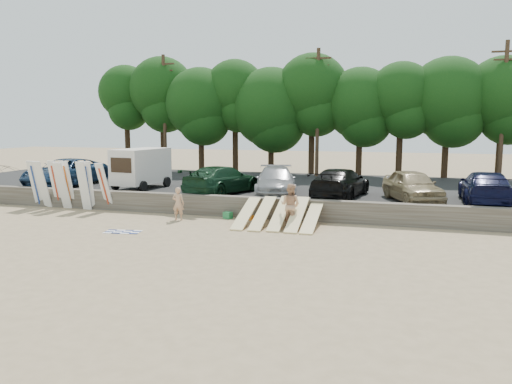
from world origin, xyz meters
TOP-DOWN VIEW (x-y plane):
  - ground at (0.00, 0.00)m, footprint 120.00×120.00m
  - seawall at (0.00, 3.00)m, footprint 44.00×0.50m
  - parking_lot at (0.00, 10.50)m, footprint 44.00×14.50m
  - treeline at (0.48, 17.51)m, footprint 33.37×6.29m
  - utility_poles at (2.00, 16.00)m, footprint 25.80×0.26m
  - box_trailer at (-6.70, 6.34)m, footprint 2.42×3.84m
  - car_0 at (-11.77, 6.12)m, footprint 2.74×5.93m
  - car_1 at (-1.41, 5.65)m, footprint 3.45×5.59m
  - car_2 at (1.57, 5.73)m, footprint 3.26×5.49m
  - car_3 at (4.90, 6.14)m, footprint 2.89×5.45m
  - car_4 at (8.46, 5.62)m, footprint 3.32×4.95m
  - car_5 at (11.79, 6.12)m, footprint 2.28×5.33m
  - surfboard_upright_0 at (-10.94, 2.52)m, footprint 0.58×0.78m
  - surfboard_upright_1 at (-10.42, 2.43)m, footprint 0.56×0.79m
  - surfboard_upright_2 at (-9.73, 2.62)m, footprint 0.51×0.62m
  - surfboard_upright_3 at (-9.11, 2.36)m, footprint 0.54×0.87m
  - surfboard_upright_4 at (-8.97, 2.62)m, footprint 0.53×0.62m
  - surfboard_upright_5 at (-7.85, 2.41)m, footprint 0.50×0.58m
  - surfboard_upright_6 at (-7.68, 2.56)m, footprint 0.58×0.59m
  - surfboard_upright_7 at (-6.69, 2.54)m, footprint 0.62×0.89m
  - surfboard_low_0 at (1.33, 1.32)m, footprint 0.56×2.86m
  - surfboard_low_1 at (2.11, 1.33)m, footprint 0.56×2.84m
  - surfboard_low_2 at (2.89, 1.44)m, footprint 0.56×2.83m
  - surfboard_low_3 at (3.65, 1.41)m, footprint 0.56×2.82m
  - surfboard_low_4 at (4.30, 1.42)m, footprint 0.56×2.90m
  - beachgoer_a at (-2.03, 1.43)m, footprint 0.59×0.41m
  - beachgoer_b at (3.32, 1.50)m, footprint 1.07×0.92m
  - cooler at (0.08, 2.40)m, footprint 0.45×0.40m
  - gear_bag at (1.22, 2.40)m, footprint 0.37×0.35m
  - beach_towel at (-3.14, -1.62)m, footprint 1.73×1.73m

SIDE VIEW (x-z plane):
  - ground at x=0.00m, z-range 0.00..0.00m
  - beach_towel at x=-3.14m, z-range 0.01..0.01m
  - gear_bag at x=1.22m, z-range 0.00..0.22m
  - cooler at x=0.08m, z-range 0.00..0.32m
  - parking_lot at x=0.00m, z-range 0.00..0.70m
  - surfboard_low_4 at x=4.30m, z-range 0.00..0.92m
  - seawall at x=0.00m, z-range 0.00..1.00m
  - surfboard_low_0 at x=1.33m, z-range 0.00..1.03m
  - surfboard_low_1 at x=2.11m, z-range 0.00..1.10m
  - surfboard_low_2 at x=2.89m, z-range 0.00..1.14m
  - surfboard_low_3 at x=3.65m, z-range 0.00..1.14m
  - beachgoer_a at x=-2.03m, z-range 0.00..1.55m
  - beachgoer_b at x=3.32m, z-range 0.00..1.89m
  - surfboard_upright_3 at x=-9.11m, z-range 0.00..2.50m
  - surfboard_upright_7 at x=-6.69m, z-range 0.00..2.50m
  - surfboard_upright_1 at x=-10.42m, z-range 0.00..2.52m
  - surfboard_upright_0 at x=-10.94m, z-range 0.00..2.53m
  - surfboard_upright_2 at x=-9.73m, z-range 0.00..2.55m
  - surfboard_upright_4 at x=-8.97m, z-range 0.00..2.56m
  - surfboard_upright_5 at x=-7.85m, z-range 0.00..2.56m
  - surfboard_upright_6 at x=-7.68m, z-range 0.00..2.57m
  - car_2 at x=1.57m, z-range 0.70..2.19m
  - car_3 at x=4.90m, z-range 0.70..2.20m
  - car_1 at x=-1.41m, z-range 0.70..2.21m
  - car_5 at x=11.79m, z-range 0.70..2.23m
  - car_4 at x=8.46m, z-range 0.70..2.27m
  - car_0 at x=-11.77m, z-range 0.70..2.35m
  - box_trailer at x=-6.70m, z-range 0.84..3.17m
  - utility_poles at x=2.00m, z-range 0.93..9.93m
  - treeline at x=0.48m, z-range 1.81..10.92m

